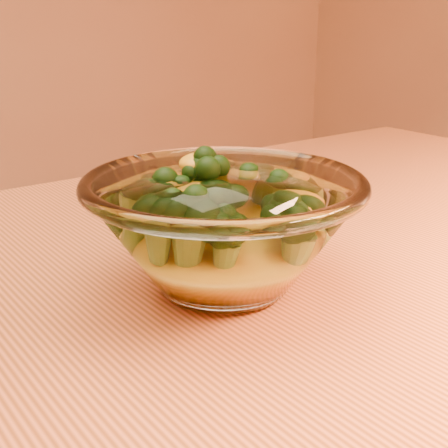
% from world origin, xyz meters
% --- Properties ---
extents(table, '(1.20, 0.80, 0.75)m').
position_xyz_m(table, '(0.00, 0.00, 0.65)').
color(table, '#DB7141').
rests_on(table, ground).
extents(glass_bowl, '(0.21, 0.21, 0.09)m').
position_xyz_m(glass_bowl, '(-0.04, 0.03, 0.80)').
color(glass_bowl, white).
rests_on(glass_bowl, table).
extents(cheese_sauce, '(0.12, 0.12, 0.03)m').
position_xyz_m(cheese_sauce, '(-0.04, 0.03, 0.78)').
color(cheese_sauce, orange).
rests_on(cheese_sauce, glass_bowl).
extents(broccoli_heap, '(0.13, 0.14, 0.08)m').
position_xyz_m(broccoli_heap, '(-0.04, 0.04, 0.81)').
color(broccoli_heap, black).
rests_on(broccoli_heap, cheese_sauce).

